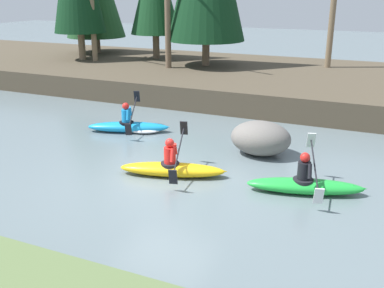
{
  "coord_description": "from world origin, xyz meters",
  "views": [
    {
      "loc": [
        4.96,
        -9.46,
        4.56
      ],
      "look_at": [
        0.3,
        1.09,
        0.55
      ],
      "focal_mm": 42.0,
      "sensor_mm": 36.0,
      "label": 1
    }
  ],
  "objects_px": {
    "kayaker_trailing": "(132,126)",
    "boulder_midstream": "(261,138)",
    "kayaker_lead": "(306,184)",
    "kayaker_middle": "(173,168)"
  },
  "relations": [
    {
      "from": "kayaker_lead",
      "to": "kayaker_trailing",
      "type": "bearing_deg",
      "value": 142.53
    },
    {
      "from": "kayaker_middle",
      "to": "kayaker_trailing",
      "type": "height_order",
      "value": "same"
    },
    {
      "from": "boulder_midstream",
      "to": "kayaker_trailing",
      "type": "bearing_deg",
      "value": 175.73
    },
    {
      "from": "kayaker_trailing",
      "to": "boulder_midstream",
      "type": "relative_size",
      "value": 1.57
    },
    {
      "from": "kayaker_lead",
      "to": "kayaker_middle",
      "type": "distance_m",
      "value": 3.32
    },
    {
      "from": "kayaker_trailing",
      "to": "boulder_midstream",
      "type": "distance_m",
      "value": 4.54
    },
    {
      "from": "kayaker_trailing",
      "to": "kayaker_middle",
      "type": "bearing_deg",
      "value": -65.49
    },
    {
      "from": "kayaker_lead",
      "to": "boulder_midstream",
      "type": "bearing_deg",
      "value": 112.82
    },
    {
      "from": "kayaker_lead",
      "to": "kayaker_trailing",
      "type": "height_order",
      "value": "same"
    },
    {
      "from": "kayaker_lead",
      "to": "boulder_midstream",
      "type": "distance_m",
      "value": 2.72
    }
  ]
}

